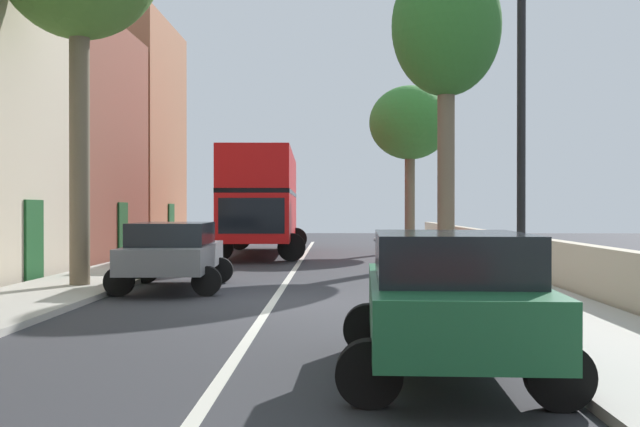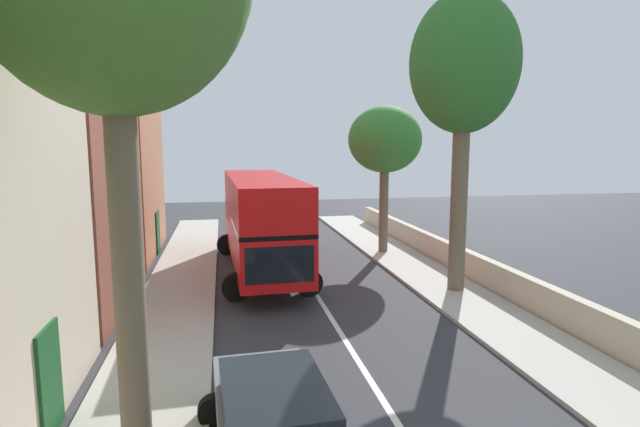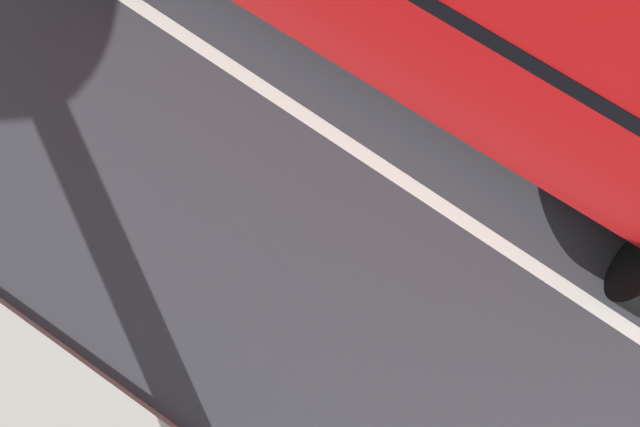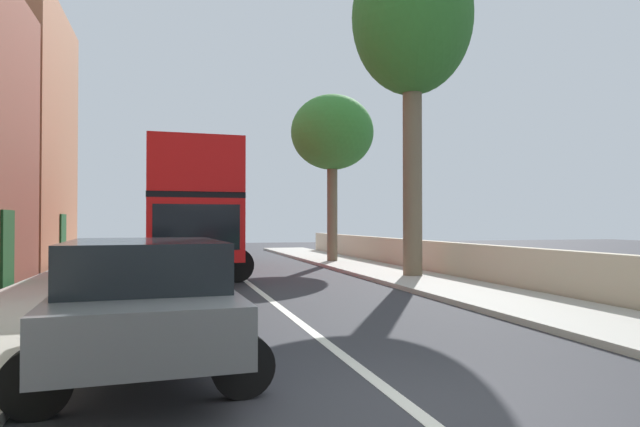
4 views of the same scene
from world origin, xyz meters
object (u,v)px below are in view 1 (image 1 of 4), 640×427
Objects in this scene: parked_car_grey_left_0 at (173,251)px; street_tree_right_3 at (446,30)px; parked_car_green_right_1 at (449,295)px; street_tree_right_1 at (410,124)px; lamppost_right at (521,91)px; double_decker_bus at (262,197)px.

street_tree_right_3 is (7.58, 8.71, 7.13)m from parked_car_grey_left_0.
street_tree_right_1 reaches higher than parked_car_green_right_1.
street_tree_right_3 is 1.66× the size of lamppost_right.
double_decker_bus is at bearing -158.23° from street_tree_right_1.
double_decker_bus reaches higher than parked_car_green_right_1.
parked_car_grey_left_0 is at bearing -93.52° from double_decker_bus.
street_tree_right_1 is (7.00, 15.44, 4.66)m from parked_car_grey_left_0.
parked_car_grey_left_0 is at bearing 144.29° from lamppost_right.
double_decker_bus is 1.56× the size of street_tree_right_1.
double_decker_bus is at bearing 147.91° from street_tree_right_3.
double_decker_bus is 13.07m from parked_car_grey_left_0.
parked_car_grey_left_0 is 0.65× the size of street_tree_right_1.
street_tree_right_1 is at bearing 21.77° from double_decker_bus.
parked_car_grey_left_0 is at bearing 119.14° from parked_car_green_right_1.
street_tree_right_3 reaches higher than lamppost_right.
parked_car_green_right_1 reaches higher than parked_car_grey_left_0.
lamppost_right is (1.80, 4.07, 2.88)m from parked_car_green_right_1.
parked_car_grey_left_0 is (-0.80, -12.96, -1.46)m from double_decker_bus.
parked_car_grey_left_0 is 8.86m from lamppost_right.
street_tree_right_1 is 0.68× the size of street_tree_right_3.
parked_car_green_right_1 is at bearing -113.87° from lamppost_right.
street_tree_right_1 is at bearing 85.30° from parked_car_green_right_1.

